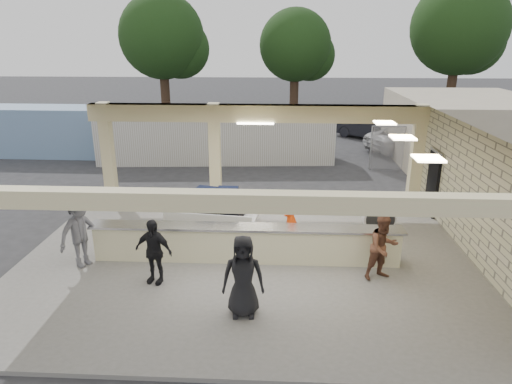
# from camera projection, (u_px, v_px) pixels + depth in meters

# --- Properties ---
(ground) EXTENTS (120.00, 120.00, 0.00)m
(ground) POSITION_uv_depth(u_px,v_px,m) (247.00, 255.00, 12.69)
(ground) COLOR #29292C
(ground) RESTS_ON ground
(pavilion) EXTENTS (12.01, 10.00, 3.55)m
(pavilion) POSITION_uv_depth(u_px,v_px,m) (256.00, 201.00, 12.88)
(pavilion) COLOR slate
(pavilion) RESTS_ON ground
(baggage_counter) EXTENTS (8.20, 0.58, 0.98)m
(baggage_counter) POSITION_uv_depth(u_px,v_px,m) (246.00, 243.00, 12.03)
(baggage_counter) COLOR beige
(baggage_counter) RESTS_ON pavilion
(luggage_cart) EXTENTS (2.72, 1.87, 1.49)m
(luggage_cart) POSITION_uv_depth(u_px,v_px,m) (213.00, 210.00, 13.49)
(luggage_cart) COLOR silver
(luggage_cart) RESTS_ON pavilion
(drum_fan) EXTENTS (0.98, 0.53, 1.06)m
(drum_fan) POSITION_uv_depth(u_px,v_px,m) (379.00, 218.00, 13.49)
(drum_fan) COLOR silver
(drum_fan) RESTS_ON pavilion
(baggage_handler) EXTENTS (0.33, 0.59, 1.59)m
(baggage_handler) POSITION_uv_depth(u_px,v_px,m) (291.00, 218.00, 12.89)
(baggage_handler) COLOR #FF460D
(baggage_handler) RESTS_ON pavilion
(passenger_a) EXTENTS (0.88, 0.64, 1.66)m
(passenger_a) POSITION_uv_depth(u_px,v_px,m) (383.00, 247.00, 11.02)
(passenger_a) COLOR brown
(passenger_a) RESTS_ON pavilion
(passenger_b) EXTENTS (1.01, 0.57, 1.63)m
(passenger_b) POSITION_uv_depth(u_px,v_px,m) (153.00, 251.00, 10.86)
(passenger_b) COLOR black
(passenger_b) RESTS_ON pavilion
(passenger_c) EXTENTS (1.05, 1.27, 1.91)m
(passenger_c) POSITION_uv_depth(u_px,v_px,m) (80.00, 232.00, 11.61)
(passenger_c) COLOR #55545A
(passenger_c) RESTS_ON pavilion
(passenger_d) EXTENTS (0.90, 0.41, 1.81)m
(passenger_d) POSITION_uv_depth(u_px,v_px,m) (243.00, 276.00, 9.53)
(passenger_d) COLOR black
(passenger_d) RESTS_ON pavilion
(car_white_a) EXTENTS (5.25, 4.00, 1.35)m
(car_white_a) POSITION_uv_depth(u_px,v_px,m) (411.00, 139.00, 23.97)
(car_white_a) COLOR silver
(car_white_a) RESTS_ON ground
(car_white_b) EXTENTS (4.32, 2.27, 1.30)m
(car_white_b) POSITION_uv_depth(u_px,v_px,m) (505.00, 136.00, 24.78)
(car_white_b) COLOR silver
(car_white_b) RESTS_ON ground
(car_dark) EXTENTS (4.08, 3.65, 1.36)m
(car_dark) POSITION_uv_depth(u_px,v_px,m) (369.00, 127.00, 27.16)
(car_dark) COLOR black
(car_dark) RESTS_ON ground
(container_white) EXTENTS (11.30, 3.02, 2.42)m
(container_white) POSITION_uv_depth(u_px,v_px,m) (217.00, 136.00, 22.07)
(container_white) COLOR silver
(container_white) RESTS_ON ground
(container_blue) EXTENTS (9.41, 2.37, 2.44)m
(container_blue) POSITION_uv_depth(u_px,v_px,m) (66.00, 131.00, 23.23)
(container_blue) COLOR #6A84A9
(container_blue) RESTS_ON ground
(fence) EXTENTS (12.06, 0.06, 2.03)m
(fence) POSITION_uv_depth(u_px,v_px,m) (506.00, 148.00, 20.34)
(fence) COLOR gray
(fence) RESTS_ON ground
(tree_left) EXTENTS (6.60, 6.30, 9.00)m
(tree_left) POSITION_uv_depth(u_px,v_px,m) (167.00, 40.00, 34.12)
(tree_left) COLOR #382619
(tree_left) RESTS_ON ground
(tree_mid) EXTENTS (6.00, 5.60, 8.00)m
(tree_mid) POSITION_uv_depth(u_px,v_px,m) (299.00, 48.00, 35.73)
(tree_mid) COLOR #382619
(tree_mid) RESTS_ON ground
(tree_right) EXTENTS (7.20, 7.00, 10.00)m
(tree_right) POSITION_uv_depth(u_px,v_px,m) (462.00, 31.00, 33.81)
(tree_right) COLOR #382619
(tree_right) RESTS_ON ground
(adjacent_building) EXTENTS (6.00, 8.00, 3.20)m
(adjacent_building) POSITION_uv_depth(u_px,v_px,m) (465.00, 132.00, 21.18)
(adjacent_building) COLOR #BAAD94
(adjacent_building) RESTS_ON ground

